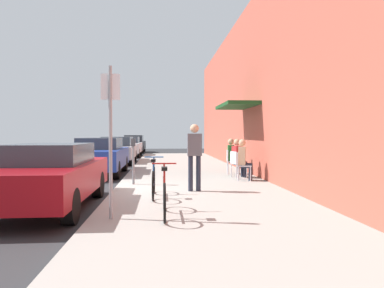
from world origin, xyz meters
The scene contains 19 objects.
ground_plane centered at (0.00, 0.00, 0.00)m, with size 60.00×60.00×0.00m, color #2D2D30.
sidewalk_slab centered at (2.25, 2.00, 0.06)m, with size 4.50×32.00×0.12m, color #9E9B93.
building_facade centered at (4.65, 2.01, 3.22)m, with size 1.40×32.00×6.45m.
parked_car_0 centered at (-1.10, -1.80, 0.72)m, with size 1.80×4.40×1.36m.
parked_car_1 centered at (-1.10, 4.56, 0.75)m, with size 1.80×4.40×1.42m.
parked_car_2 centered at (-1.10, 10.13, 0.74)m, with size 1.80×4.40×1.43m.
parked_car_3 centered at (-1.10, 16.15, 0.73)m, with size 1.80×4.40×1.40m.
parked_car_4 centered at (-1.10, 21.68, 0.76)m, with size 1.80×4.40×1.49m.
parking_meter centered at (0.45, 0.97, 0.89)m, with size 0.12×0.10×1.32m.
street_sign centered at (0.40, -3.31, 1.64)m, with size 0.32×0.06×2.60m.
bicycle_0 centered at (1.31, -3.18, 0.48)m, with size 0.46×1.71×0.90m.
bicycle_1 centered at (1.08, -1.20, 0.48)m, with size 0.46×1.71×0.90m.
cafe_chair_0 centered at (3.77, 1.59, 0.62)m, with size 0.54×0.54×0.87m.
seated_patron_0 centered at (3.83, 1.57, 0.82)m, with size 0.50×0.45×1.29m.
cafe_chair_1 centered at (3.77, 2.37, 0.62)m, with size 0.54×0.54×0.87m.
seated_patron_1 centered at (3.83, 2.38, 0.82)m, with size 0.50×0.45×1.29m.
cafe_chair_2 centered at (3.77, 3.43, 0.62)m, with size 0.49×0.49×0.87m.
seated_patron_2 centered at (3.83, 3.42, 0.82)m, with size 0.46×0.39×1.29m.
pedestrian_standing centered at (2.09, -0.42, 1.12)m, with size 0.36×0.22×1.70m.
Camera 1 is at (1.27, -9.57, 1.56)m, focal length 33.99 mm.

